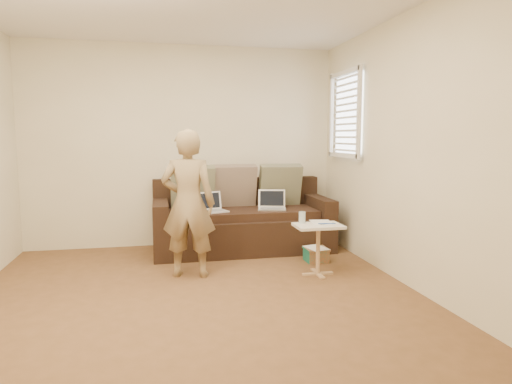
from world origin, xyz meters
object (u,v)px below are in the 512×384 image
side_table (318,250)px  person (188,203)px  sofa (242,217)px  laptop_silver (272,210)px  striped_box (316,254)px  laptop_white (213,212)px  drinking_glass (302,217)px

side_table → person: bearing=169.6°
sofa → side_table: bearing=-64.6°
laptop_silver → striped_box: (0.37, -0.60, -0.44)m
side_table → laptop_white: bearing=132.0°
laptop_silver → laptop_white: 0.74m
sofa → side_table: (0.57, -1.21, -0.16)m
laptop_white → striped_box: 1.33m
laptop_silver → striped_box: size_ratio=1.32×
sofa → striped_box: size_ratio=8.52×
sofa → side_table: sofa is taller
drinking_glass → striped_box: size_ratio=0.46×
side_table → laptop_silver: bearing=101.2°
sofa → person: bearing=-127.2°
sofa → drinking_glass: bearing=-68.4°
striped_box → person: bearing=-170.7°
laptop_silver → person: 1.40m
sofa → side_table: size_ratio=4.15×
person → drinking_glass: person is taller
person → drinking_glass: 1.19m
laptop_white → striped_box: size_ratio=1.28×
laptop_silver → side_table: 1.13m
laptop_white → striped_box: bearing=-46.8°
laptop_white → side_table: 1.46m
sofa → striped_box: bearing=-45.0°
laptop_silver → laptop_white: bearing=-163.9°
person → striped_box: 1.63m
laptop_white → laptop_silver: bearing=-17.6°
laptop_white → person: size_ratio=0.22×
laptop_white → person: 0.93m
sofa → laptop_silver: size_ratio=6.44×
laptop_silver → striped_box: bearing=-43.9°
sofa → person: 1.26m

